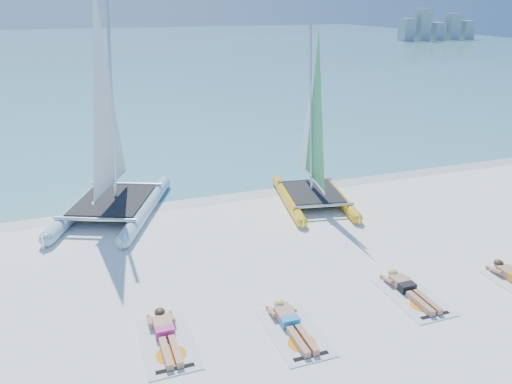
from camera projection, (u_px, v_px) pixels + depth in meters
ground at (268, 276)px, 11.93m from camera, size 140.00×140.00×0.00m
sea at (101, 49)px, 67.27m from camera, size 140.00×115.00×0.01m
wet_sand_strip at (209, 196)px, 16.76m from camera, size 140.00×1.40×0.01m
distant_skyline at (436, 28)px, 82.63m from camera, size 14.00×2.00×5.00m
catamaran_blue at (108, 146)px, 14.80m from camera, size 4.34×5.75×7.09m
catamaran_yellow at (312, 145)px, 16.04m from camera, size 2.72×4.59×5.70m
towel_a at (168, 344)px, 9.55m from camera, size 1.00×1.85×0.02m
sunbather_a at (165, 333)px, 9.68m from camera, size 0.37×1.73×0.26m
towel_b at (295, 333)px, 9.86m from camera, size 1.00×1.85×0.02m
sunbather_b at (291, 323)px, 9.99m from camera, size 0.37×1.73×0.26m
towel_c at (413, 297)px, 11.06m from camera, size 1.00×1.85×0.02m
sunbather_c at (408, 288)px, 11.19m from camera, size 0.37×1.73×0.26m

